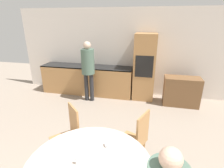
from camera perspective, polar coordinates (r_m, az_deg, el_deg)
The scene contains 9 objects.
wall_back at distance 5.47m, azimuth 4.88°, elevation 10.12°, with size 6.97×0.05×2.60m.
kitchen_counter at distance 5.64m, azimuth -8.08°, elevation 1.53°, with size 2.86×0.60×0.90m.
oven_unit at distance 5.17m, azimuth 10.52°, elevation 5.35°, with size 0.61×0.59×1.91m.
sideboard at distance 5.18m, azimuth 21.69°, elevation -2.26°, with size 0.94×0.45×0.80m.
chair_far_left at distance 3.01m, azimuth -13.63°, elevation -15.13°, with size 0.57×0.57×0.99m.
chair_far_right at distance 2.85m, azimuth 8.13°, elevation -17.03°, with size 0.52×0.52×0.99m.
person_standing at distance 4.92m, azimuth -7.85°, elevation 6.03°, with size 0.36×0.36×1.72m.
bowl_near at distance 2.34m, azimuth -0.78°, elevation -19.06°, with size 0.13×0.13×0.04m.
salt_shaker at distance 2.13m, azimuth -11.37°, elevation -23.40°, with size 0.03×0.03×0.09m.
Camera 1 is at (0.72, -0.12, 2.27)m, focal length 28.00 mm.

